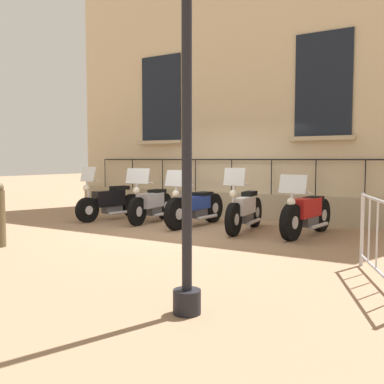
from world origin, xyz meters
TOP-DOWN VIEW (x-y plane):
  - ground_plane at (0.00, 0.00)m, footprint 60.00×60.00m
  - building_facade at (-2.65, -0.00)m, footprint 0.82×10.48m
  - motorcycle_black at (-0.28, -2.46)m, footprint 2.03×0.68m
  - motorcycle_silver at (-0.43, -1.27)m, footprint 1.96×0.72m
  - motorcycle_blue at (-0.51, -0.07)m, footprint 2.18×0.75m
  - motorcycle_white at (-0.40, 1.22)m, footprint 2.03×0.53m
  - motorcycle_red at (-0.53, 2.51)m, footprint 2.10×0.69m
  - crowd_barrier at (2.44, 4.31)m, footprint 1.91×0.82m

SIDE VIEW (x-z plane):
  - ground_plane at x=0.00m, z-range 0.00..0.00m
  - motorcycle_black at x=-0.28m, z-range -0.24..1.11m
  - motorcycle_blue at x=-0.51m, z-range -0.21..1.08m
  - motorcycle_white at x=-0.40m, z-range -0.24..1.12m
  - motorcycle_red at x=-0.53m, z-range -0.18..1.06m
  - motorcycle_silver at x=-0.43m, z-range -0.21..1.11m
  - crowd_barrier at x=2.44m, z-range 0.04..1.09m
  - building_facade at x=-2.65m, z-range -0.10..6.80m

